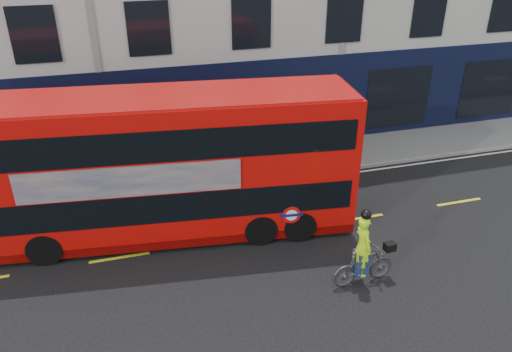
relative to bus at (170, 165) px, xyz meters
name	(u,v)px	position (x,y,z in m)	size (l,w,h in m)	color
ground	(122,289)	(-1.84, -2.54, -2.38)	(120.00, 120.00, 0.00)	black
pavement	(114,182)	(-1.84, 3.96, -2.32)	(60.00, 3.00, 0.12)	gray
kerb	(115,200)	(-1.84, 2.46, -2.32)	(60.00, 0.12, 0.13)	gray
road_edge_line	(116,206)	(-1.84, 2.16, -2.38)	(58.00, 0.10, 0.01)	silver
lane_dashes	(120,258)	(-1.84, -1.04, -2.38)	(58.00, 0.12, 0.01)	yellow
bus	(170,165)	(0.00, 0.00, 0.00)	(11.75, 3.98, 4.65)	red
cyclist	(363,259)	(4.68, -4.13, -1.58)	(1.90, 0.68, 2.41)	#444649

